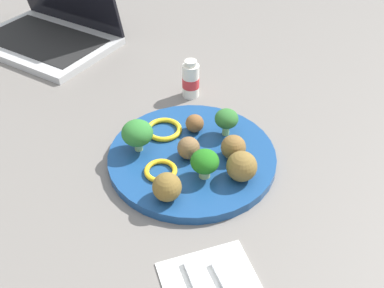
{
  "coord_description": "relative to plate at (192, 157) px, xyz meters",
  "views": [
    {
      "loc": [
        0.53,
        -0.13,
        0.49
      ],
      "look_at": [
        0.0,
        0.0,
        0.04
      ],
      "focal_mm": 40.75,
      "sensor_mm": 36.0,
      "label": 1
    }
  ],
  "objects": [
    {
      "name": "ground_plane",
      "position": [
        0.0,
        0.0,
        -0.01
      ],
      "size": [
        4.0,
        4.0,
        0.0
      ],
      "primitive_type": "plane",
      "color": "slate"
    },
    {
      "name": "plate",
      "position": [
        0.0,
        0.0,
        0.0
      ],
      "size": [
        0.28,
        0.28,
        0.02
      ],
      "primitive_type": "cylinder",
      "color": "navy",
      "rests_on": "ground_plane"
    },
    {
      "name": "broccoli_floret_far_rim",
      "position": [
        0.06,
        0.01,
        0.04
      ],
      "size": [
        0.04,
        0.04,
        0.05
      ],
      "color": "#A9C782",
      "rests_on": "plate"
    },
    {
      "name": "broccoli_floret_near_rim",
      "position": [
        -0.03,
        0.07,
        0.04
      ],
      "size": [
        0.04,
        0.04,
        0.05
      ],
      "color": "#8DBF71",
      "rests_on": "plate"
    },
    {
      "name": "broccoli_floret_center",
      "position": [
        -0.03,
        -0.08,
        0.04
      ],
      "size": [
        0.05,
        0.05,
        0.06
      ],
      "color": "#8FBA77",
      "rests_on": "plate"
    },
    {
      "name": "meatball_front_right",
      "position": [
        0.03,
        0.06,
        0.03
      ],
      "size": [
        0.04,
        0.04,
        0.04
      ],
      "primitive_type": "sphere",
      "color": "brown",
      "rests_on": "plate"
    },
    {
      "name": "meatball_mid_left",
      "position": [
        0.07,
        0.06,
        0.03
      ],
      "size": [
        0.05,
        0.05,
        0.05
      ],
      "primitive_type": "sphere",
      "color": "brown",
      "rests_on": "plate"
    },
    {
      "name": "meatball_back_right",
      "position": [
        0.09,
        -0.06,
        0.03
      ],
      "size": [
        0.04,
        0.04,
        0.04
      ],
      "primitive_type": "sphere",
      "color": "brown",
      "rests_on": "plate"
    },
    {
      "name": "meatball_front_left",
      "position": [
        0.01,
        -0.01,
        0.03
      ],
      "size": [
        0.04,
        0.04,
        0.04
      ],
      "primitive_type": "sphere",
      "color": "brown",
      "rests_on": "plate"
    },
    {
      "name": "meatball_far_rim",
      "position": [
        -0.06,
        0.02,
        0.02
      ],
      "size": [
        0.03,
        0.03,
        0.03
      ],
      "primitive_type": "sphere",
      "color": "brown",
      "rests_on": "plate"
    },
    {
      "name": "pepper_ring_front_right",
      "position": [
        0.03,
        -0.06,
        0.01
      ],
      "size": [
        0.07,
        0.07,
        0.01
      ],
      "primitive_type": "torus",
      "rotation": [
        0.0,
        0.0,
        2.49
      ],
      "color": "yellow",
      "rests_on": "plate"
    },
    {
      "name": "pepper_ring_back_left",
      "position": [
        -0.07,
        -0.03,
        0.01
      ],
      "size": [
        0.08,
        0.08,
        0.01
      ],
      "primitive_type": "torus",
      "rotation": [
        0.0,
        0.0,
        3.34
      ],
      "color": "yellow",
      "rests_on": "plate"
    },
    {
      "name": "yogurt_bottle",
      "position": [
        -0.19,
        0.05,
        0.03
      ],
      "size": [
        0.03,
        0.03,
        0.08
      ],
      "color": "white",
      "rests_on": "ground_plane"
    },
    {
      "name": "laptop",
      "position": [
        -0.51,
        -0.22,
        0.03
      ],
      "size": [
        0.38,
        0.38,
        0.21
      ],
      "color": "#B5B5B5",
      "rests_on": "ground_plane"
    }
  ]
}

